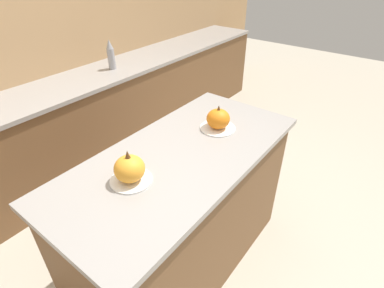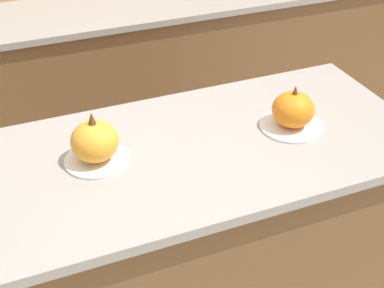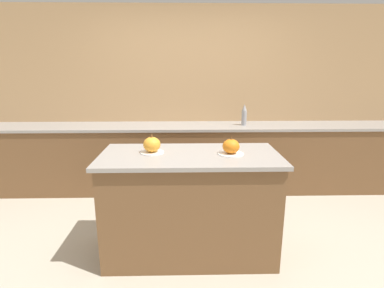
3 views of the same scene
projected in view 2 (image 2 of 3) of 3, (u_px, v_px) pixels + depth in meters
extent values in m
cube|color=brown|center=(197.00, 252.00, 2.07)|extent=(1.50, 0.67, 0.92)
cube|color=gray|center=(198.00, 151.00, 1.79)|extent=(1.56, 0.73, 0.03)
cube|color=brown|center=(102.00, 86.00, 3.22)|extent=(6.00, 0.56, 0.89)
cube|color=gray|center=(94.00, 12.00, 2.96)|extent=(6.00, 0.60, 0.03)
cylinder|color=white|center=(97.00, 159.00, 1.72)|extent=(0.21, 0.21, 0.01)
ellipsoid|color=orange|center=(95.00, 141.00, 1.68)|extent=(0.15, 0.15, 0.13)
cone|color=brown|center=(92.00, 119.00, 1.63)|extent=(0.03, 0.03, 0.04)
cylinder|color=white|center=(291.00, 126.00, 1.88)|extent=(0.22, 0.22, 0.01)
ellipsoid|color=orange|center=(293.00, 110.00, 1.85)|extent=(0.15, 0.15, 0.12)
cone|color=brown|center=(295.00, 90.00, 1.80)|extent=(0.02, 0.02, 0.04)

